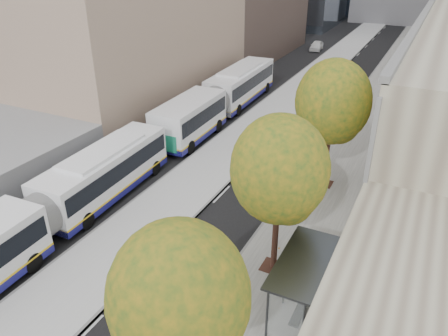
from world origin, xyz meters
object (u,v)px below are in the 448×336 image
Objects in this scene: bus_shelter at (307,271)px; bus_near at (59,204)px; bus_far at (222,97)px; distant_car at (317,46)px.

bus_shelter is 0.25× the size of bus_near.
bus_far is 29.90m from distant_car.
bus_near is at bearing 179.95° from bus_shelter.
bus_shelter is 50.90m from distant_car.
bus_far reaches higher than distant_car.
bus_far reaches higher than bus_shelter.
bus_far is 5.04× the size of distant_car.
distant_car is (0.02, 49.10, -0.94)m from bus_near.
distant_car is at bearing 87.74° from bus_near.
bus_near is (-13.31, 0.01, -0.60)m from bus_shelter.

